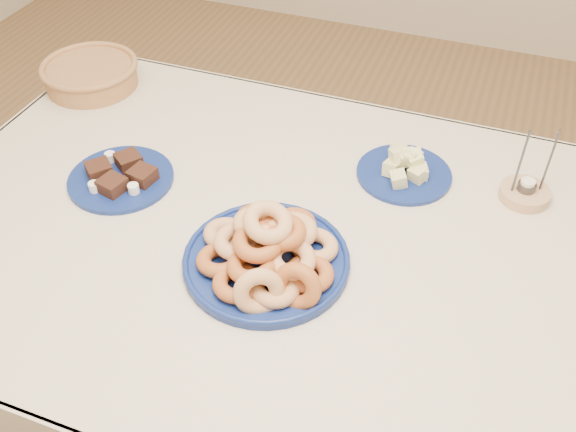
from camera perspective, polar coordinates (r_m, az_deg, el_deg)
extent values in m
plane|color=brown|center=(1.96, 0.54, -17.66)|extent=(5.00, 5.00, 0.00)
cylinder|color=brown|center=(2.14, -13.46, 2.38)|extent=(0.06, 0.06, 0.72)
cube|color=beige|center=(1.37, 0.73, -2.07)|extent=(1.70, 1.10, 0.02)
cube|color=beige|center=(1.86, 6.52, 6.26)|extent=(1.70, 0.01, 0.28)
cylinder|color=navy|center=(1.30, -1.93, -4.06)|extent=(0.44, 0.44, 0.02)
torus|color=navy|center=(1.29, -1.94, -3.79)|extent=(0.45, 0.45, 0.01)
torus|color=#BB7D4E|center=(1.30, 2.37, -2.69)|extent=(0.13, 0.13, 0.04)
torus|color=brown|center=(1.34, 0.46, -0.79)|extent=(0.11, 0.10, 0.04)
torus|color=brown|center=(1.34, -2.63, -0.65)|extent=(0.12, 0.12, 0.03)
torus|color=#BB7D4E|center=(1.32, -5.44, -1.63)|extent=(0.13, 0.13, 0.04)
torus|color=brown|center=(1.27, -6.01, -3.90)|extent=(0.14, 0.14, 0.04)
torus|color=brown|center=(1.23, -4.49, -5.96)|extent=(0.14, 0.14, 0.03)
torus|color=#BB7D4E|center=(1.22, -1.19, -6.34)|extent=(0.11, 0.11, 0.04)
torus|color=brown|center=(1.24, 1.89, -5.16)|extent=(0.14, 0.14, 0.04)
torus|color=#BB7D4E|center=(1.28, 0.47, -1.34)|extent=(0.13, 0.13, 0.04)
torus|color=brown|center=(1.30, -2.57, -0.49)|extent=(0.14, 0.14, 0.05)
torus|color=#BB7D4E|center=(1.27, -4.46, -2.25)|extent=(0.10, 0.10, 0.03)
torus|color=brown|center=(1.22, -3.22, -4.37)|extent=(0.11, 0.11, 0.04)
torus|color=#BB7D4E|center=(1.23, 0.28, -3.78)|extent=(0.14, 0.14, 0.05)
torus|color=brown|center=(1.24, -0.61, -1.38)|extent=(0.12, 0.12, 0.03)
torus|color=#BB7D4E|center=(1.26, -2.74, -0.63)|extent=(0.10, 0.11, 0.05)
torus|color=brown|center=(1.22, -2.70, -2.31)|extent=(0.13, 0.13, 0.04)
torus|color=#BB7D4E|center=(1.22, -1.79, -0.57)|extent=(0.14, 0.13, 0.06)
torus|color=#BB7D4E|center=(1.19, -2.61, -6.77)|extent=(0.11, 0.10, 0.10)
torus|color=brown|center=(1.20, 0.77, -6.30)|extent=(0.10, 0.07, 0.10)
cylinder|color=navy|center=(1.54, 10.26, 3.71)|extent=(0.26, 0.26, 0.01)
cube|color=#D5D788|center=(1.51, 11.18, 5.03)|extent=(0.05, 0.06, 0.05)
cube|color=#D5D788|center=(1.50, 11.45, 3.68)|extent=(0.05, 0.05, 0.04)
cube|color=#D5D788|center=(1.51, 9.75, 5.24)|extent=(0.05, 0.05, 0.04)
cube|color=#D5D788|center=(1.51, 10.38, 5.17)|extent=(0.06, 0.05, 0.05)
cube|color=#D5D788|center=(1.54, 9.83, 5.09)|extent=(0.04, 0.05, 0.04)
cube|color=#D5D788|center=(1.56, 9.77, 5.65)|extent=(0.04, 0.05, 0.04)
cube|color=#D5D788|center=(1.51, 10.97, 5.15)|extent=(0.05, 0.05, 0.04)
cube|color=#D5D788|center=(1.48, 9.80, 3.25)|extent=(0.05, 0.05, 0.04)
cube|color=#D5D788|center=(1.51, 9.22, 4.22)|extent=(0.04, 0.05, 0.04)
cube|color=#D5D788|center=(1.51, 10.47, 5.13)|extent=(0.05, 0.05, 0.04)
cube|color=#D5D788|center=(1.51, 11.60, 3.84)|extent=(0.04, 0.05, 0.04)
cube|color=#D5D788|center=(1.55, 11.15, 5.13)|extent=(0.05, 0.05, 0.04)
cylinder|color=navy|center=(1.55, -14.62, 3.22)|extent=(0.32, 0.32, 0.01)
cube|color=black|center=(1.55, -16.44, 3.96)|extent=(0.08, 0.08, 0.03)
cube|color=black|center=(1.50, -15.35, 2.67)|extent=(0.07, 0.07, 0.03)
cube|color=black|center=(1.56, -13.98, 4.80)|extent=(0.08, 0.08, 0.03)
cube|color=black|center=(1.51, -12.82, 3.55)|extent=(0.06, 0.06, 0.03)
cylinder|color=white|center=(1.59, -15.52, 5.08)|extent=(0.03, 0.03, 0.02)
cylinder|color=white|center=(1.51, -16.84, 2.51)|extent=(0.03, 0.03, 0.02)
cylinder|color=white|center=(1.48, -13.57, 2.38)|extent=(0.03, 0.03, 0.02)
cylinder|color=brown|center=(1.91, -17.10, 11.80)|extent=(0.32, 0.32, 0.06)
torus|color=brown|center=(1.90, -17.30, 12.63)|extent=(0.34, 0.34, 0.02)
cylinder|color=tan|center=(1.54, 20.27, 1.85)|extent=(0.15, 0.15, 0.03)
cylinder|color=#444449|center=(1.53, 20.46, 2.46)|extent=(0.05, 0.05, 0.02)
cylinder|color=white|center=(1.52, 20.57, 2.83)|extent=(0.04, 0.04, 0.01)
cylinder|color=#444449|center=(1.47, 19.97, 4.55)|extent=(0.01, 0.01, 0.16)
cylinder|color=#444449|center=(1.50, 22.23, 4.60)|extent=(0.01, 0.01, 0.16)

